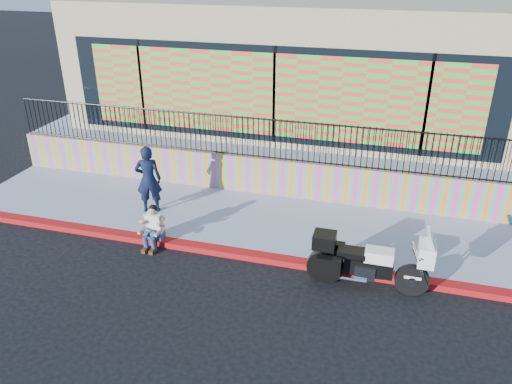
% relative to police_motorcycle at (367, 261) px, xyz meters
% --- Properties ---
extents(ground, '(90.00, 90.00, 0.00)m').
position_rel_police_motorcycle_xyz_m(ground, '(-3.17, 0.40, -0.66)').
color(ground, black).
rests_on(ground, ground).
extents(red_curb, '(16.00, 0.30, 0.15)m').
position_rel_police_motorcycle_xyz_m(red_curb, '(-3.17, 0.40, -0.59)').
color(red_curb, '#A7120B').
rests_on(red_curb, ground).
extents(sidewalk, '(16.00, 3.00, 0.15)m').
position_rel_police_motorcycle_xyz_m(sidewalk, '(-3.17, 2.05, -0.59)').
color(sidewalk, '#99A2B8').
rests_on(sidewalk, ground).
extents(mural_wall, '(16.00, 0.20, 1.10)m').
position_rel_police_motorcycle_xyz_m(mural_wall, '(-3.17, 3.65, 0.04)').
color(mural_wall, '#F94197').
rests_on(mural_wall, sidewalk).
extents(metal_fence, '(15.80, 0.04, 1.20)m').
position_rel_police_motorcycle_xyz_m(metal_fence, '(-3.17, 3.65, 1.19)').
color(metal_fence, black).
rests_on(metal_fence, mural_wall).
extents(elevated_platform, '(16.00, 10.00, 1.25)m').
position_rel_police_motorcycle_xyz_m(elevated_platform, '(-3.17, 8.75, -0.04)').
color(elevated_platform, '#99A2B8').
rests_on(elevated_platform, ground).
extents(storefront_building, '(14.00, 8.06, 4.00)m').
position_rel_police_motorcycle_xyz_m(storefront_building, '(-3.17, 8.53, 2.58)').
color(storefront_building, tan).
rests_on(storefront_building, elevated_platform).
extents(police_motorcycle, '(2.55, 0.84, 1.58)m').
position_rel_police_motorcycle_xyz_m(police_motorcycle, '(0.00, 0.00, 0.00)').
color(police_motorcycle, black).
rests_on(police_motorcycle, ground).
extents(police_officer, '(0.80, 0.65, 1.88)m').
position_rel_police_motorcycle_xyz_m(police_officer, '(-5.92, 1.72, 0.43)').
color(police_officer, black).
rests_on(police_officer, sidewalk).
extents(seated_man, '(0.54, 0.71, 1.06)m').
position_rel_police_motorcycle_xyz_m(seated_man, '(-5.14, 0.25, -0.21)').
color(seated_man, navy).
rests_on(seated_man, ground).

